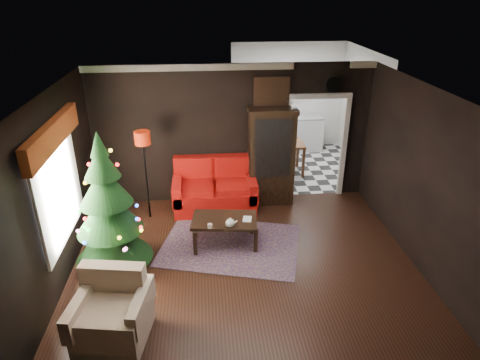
{
  "coord_description": "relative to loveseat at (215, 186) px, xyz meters",
  "views": [
    {
      "loc": [
        -0.59,
        -5.47,
        4.14
      ],
      "look_at": [
        0.0,
        0.9,
        1.15
      ],
      "focal_mm": 31.57,
      "sensor_mm": 36.0,
      "label": 1
    }
  ],
  "objects": [
    {
      "name": "floor",
      "position": [
        0.4,
        -2.05,
        -0.5
      ],
      "size": [
        5.5,
        5.5,
        0.0
      ],
      "primitive_type": "plane",
      "color": "black",
      "rests_on": "ground"
    },
    {
      "name": "ceiling",
      "position": [
        0.4,
        -2.05,
        2.3
      ],
      "size": [
        5.5,
        5.5,
        0.0
      ],
      "primitive_type": "plane",
      "rotation": [
        3.14,
        0.0,
        0.0
      ],
      "color": "white",
      "rests_on": "ground"
    },
    {
      "name": "wall_back",
      "position": [
        0.4,
        0.45,
        0.9
      ],
      "size": [
        5.5,
        0.0,
        5.5
      ],
      "primitive_type": "plane",
      "rotation": [
        1.57,
        0.0,
        0.0
      ],
      "color": "black",
      "rests_on": "ground"
    },
    {
      "name": "wall_front",
      "position": [
        0.4,
        -4.55,
        0.9
      ],
      "size": [
        5.5,
        0.0,
        5.5
      ],
      "primitive_type": "plane",
      "rotation": [
        -1.57,
        0.0,
        0.0
      ],
      "color": "black",
      "rests_on": "ground"
    },
    {
      "name": "wall_left",
      "position": [
        -2.35,
        -2.05,
        0.9
      ],
      "size": [
        0.0,
        5.5,
        5.5
      ],
      "primitive_type": "plane",
      "rotation": [
        1.57,
        0.0,
        1.57
      ],
      "color": "black",
      "rests_on": "ground"
    },
    {
      "name": "wall_right",
      "position": [
        3.15,
        -2.05,
        0.9
      ],
      "size": [
        0.0,
        5.5,
        5.5
      ],
      "primitive_type": "plane",
      "rotation": [
        1.57,
        0.0,
        -1.57
      ],
      "color": "black",
      "rests_on": "ground"
    },
    {
      "name": "doorway",
      "position": [
        2.1,
        0.45,
        0.55
      ],
      "size": [
        1.1,
        0.1,
        2.1
      ],
      "primitive_type": null,
      "color": "beige",
      "rests_on": "ground"
    },
    {
      "name": "left_window",
      "position": [
        -2.31,
        -1.85,
        0.95
      ],
      "size": [
        0.05,
        1.6,
        1.4
      ],
      "primitive_type": "cube",
      "color": "white",
      "rests_on": "wall_left"
    },
    {
      "name": "valance",
      "position": [
        -2.23,
        -1.85,
        1.77
      ],
      "size": [
        0.12,
        2.1,
        0.35
      ],
      "primitive_type": "cube",
      "color": "#8D3716",
      "rests_on": "wall_left"
    },
    {
      "name": "kitchen_floor",
      "position": [
        2.1,
        1.95,
        -0.5
      ],
      "size": [
        3.0,
        3.0,
        0.0
      ],
      "primitive_type": "plane",
      "color": "silver",
      "rests_on": "ground"
    },
    {
      "name": "kitchen_window",
      "position": [
        2.1,
        3.4,
        1.2
      ],
      "size": [
        0.7,
        0.06,
        0.7
      ],
      "primitive_type": "cube",
      "color": "white",
      "rests_on": "ground"
    },
    {
      "name": "rug",
      "position": [
        0.21,
        -1.35,
        -0.49
      ],
      "size": [
        2.68,
        2.23,
        0.01
      ],
      "primitive_type": "cube",
      "rotation": [
        0.0,
        0.0,
        -0.26
      ],
      "color": "#3B2931",
      "rests_on": "ground"
    },
    {
      "name": "loveseat",
      "position": [
        0.0,
        0.0,
        0.0
      ],
      "size": [
        1.7,
        0.9,
        1.0
      ],
      "primitive_type": null,
      "color": "maroon",
      "rests_on": "ground"
    },
    {
      "name": "curio_cabinet",
      "position": [
        1.15,
        0.22,
        0.45
      ],
      "size": [
        0.9,
        0.45,
        1.9
      ],
      "primitive_type": null,
      "color": "black",
      "rests_on": "ground"
    },
    {
      "name": "floor_lamp",
      "position": [
        -1.28,
        -0.22,
        0.33
      ],
      "size": [
        0.35,
        0.35,
        1.83
      ],
      "primitive_type": null,
      "rotation": [
        0.0,
        0.0,
        -0.13
      ],
      "color": "black",
      "rests_on": "ground"
    },
    {
      "name": "christmas_tree",
      "position": [
        -1.67,
        -1.76,
        0.55
      ],
      "size": [
        1.27,
        1.27,
        2.3
      ],
      "primitive_type": null,
      "rotation": [
        0.0,
        0.0,
        0.05
      ],
      "color": "black",
      "rests_on": "ground"
    },
    {
      "name": "armchair",
      "position": [
        -1.41,
        -3.34,
        -0.04
      ],
      "size": [
        1.02,
        1.02,
        0.9
      ],
      "primitive_type": null,
      "rotation": [
        0.0,
        0.0,
        -0.17
      ],
      "color": "tan",
      "rests_on": "ground"
    },
    {
      "name": "coffee_table",
      "position": [
        0.12,
        -1.31,
        -0.24
      ],
      "size": [
        1.17,
        0.78,
        0.49
      ],
      "primitive_type": null,
      "rotation": [
        0.0,
        0.0,
        -0.12
      ],
      "color": "black",
      "rests_on": "rug"
    },
    {
      "name": "teapot",
      "position": [
        0.2,
        -1.57,
        0.08
      ],
      "size": [
        0.21,
        0.21,
        0.15
      ],
      "primitive_type": null,
      "rotation": [
        0.0,
        0.0,
        0.41
      ],
      "color": "silver",
      "rests_on": "coffee_table"
    },
    {
      "name": "cup_a",
      "position": [
        -0.13,
        -1.57,
        0.04
      ],
      "size": [
        0.1,
        0.1,
        0.07
      ],
      "primitive_type": "cylinder",
      "rotation": [
        0.0,
        0.0,
        0.31
      ],
      "color": "beige",
      "rests_on": "coffee_table"
    },
    {
      "name": "cup_b",
      "position": [
        0.16,
        -1.53,
        0.04
      ],
      "size": [
        0.09,
        0.09,
        0.06
      ],
      "primitive_type": "cylinder",
      "rotation": [
        0.0,
        0.0,
        -0.43
      ],
      "color": "white",
      "rests_on": "coffee_table"
    },
    {
      "name": "book",
      "position": [
        0.43,
        -1.35,
        0.11
      ],
      "size": [
        0.14,
        0.04,
        0.2
      ],
      "primitive_type": "imported",
      "rotation": [
        0.0,
        0.0,
        -0.19
      ],
      "color": "gray",
      "rests_on": "coffee_table"
    },
    {
      "name": "wall_clock",
      "position": [
        2.35,
        0.4,
        1.88
      ],
      "size": [
        0.32,
        0.32,
        0.06
      ],
      "primitive_type": "cylinder",
      "color": "white",
      "rests_on": "wall_back"
    },
    {
      "name": "painting",
      "position": [
        1.15,
        0.41,
        1.75
      ],
      "size": [
        0.62,
        0.05,
        0.52
      ],
      "primitive_type": "cube",
      "color": "tan",
      "rests_on": "wall_back"
    },
    {
      "name": "kitchen_counter",
      "position": [
        2.1,
        3.15,
        -0.05
      ],
      "size": [
        1.8,
        0.6,
        0.9
      ],
      "primitive_type": "cube",
      "color": "silver",
      "rests_on": "ground"
    },
    {
      "name": "kitchen_table",
      "position": [
        1.8,
        1.65,
        -0.12
      ],
      "size": [
        0.7,
        0.7,
        0.75
      ],
      "primitive_type": null,
      "color": "#51341A",
      "rests_on": "ground"
    }
  ]
}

